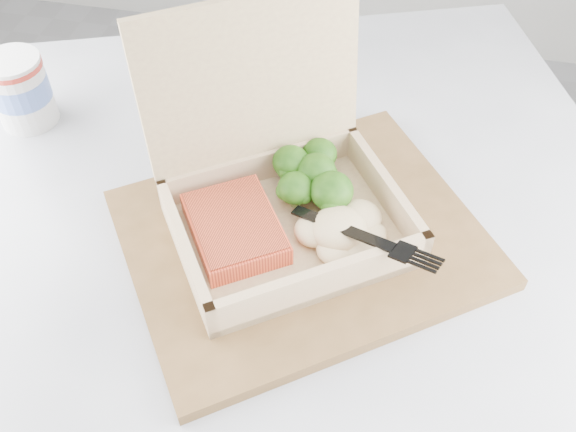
% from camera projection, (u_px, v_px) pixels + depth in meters
% --- Properties ---
extents(cafe_table, '(1.13, 1.13, 0.76)m').
position_uv_depth(cafe_table, '(272.00, 341.00, 0.84)').
color(cafe_table, black).
rests_on(cafe_table, floor).
extents(serving_tray, '(0.47, 0.45, 0.02)m').
position_uv_depth(serving_tray, '(303.00, 238.00, 0.69)').
color(serving_tray, brown).
rests_on(serving_tray, cafe_table).
extents(takeout_container, '(0.31, 0.30, 0.22)m').
position_uv_depth(takeout_container, '(277.00, 179.00, 0.66)').
color(takeout_container, tan).
rests_on(takeout_container, serving_tray).
extents(salmon_fillet, '(0.13, 0.14, 0.02)m').
position_uv_depth(salmon_fillet, '(235.00, 228.00, 0.66)').
color(salmon_fillet, '#E3512C').
rests_on(salmon_fillet, takeout_container).
extents(broccoli_pile, '(0.11, 0.11, 0.04)m').
position_uv_depth(broccoli_pile, '(316.00, 178.00, 0.70)').
color(broccoli_pile, '#366D18').
rests_on(broccoli_pile, takeout_container).
extents(mashed_potatoes, '(0.09, 0.08, 0.03)m').
position_uv_depth(mashed_potatoes, '(339.00, 229.00, 0.65)').
color(mashed_potatoes, '#C9B482').
rests_on(mashed_potatoes, takeout_container).
extents(plastic_fork, '(0.16, 0.09, 0.02)m').
position_uv_depth(plastic_fork, '(324.00, 218.00, 0.65)').
color(plastic_fork, black).
rests_on(plastic_fork, mashed_potatoes).
extents(paper_cup, '(0.07, 0.07, 0.09)m').
position_uv_depth(paper_cup, '(20.00, 89.00, 0.80)').
color(paper_cup, silver).
rests_on(paper_cup, cafe_table).
extents(receipt, '(0.09, 0.14, 0.00)m').
position_uv_depth(receipt, '(293.00, 116.00, 0.84)').
color(receipt, white).
rests_on(receipt, cafe_table).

